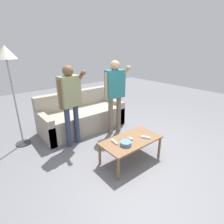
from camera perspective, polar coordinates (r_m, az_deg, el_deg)
ground_plane at (r=3.34m, az=5.79°, el=-12.85°), size 12.00×12.00×0.00m
couch at (r=4.18m, az=-9.82°, el=-1.37°), size 1.90×0.85×0.84m
coffee_table at (r=2.98m, az=6.19°, el=-9.64°), size 1.02×0.53×0.39m
snack_bowl at (r=2.78m, az=4.50°, el=-10.11°), size 0.18×0.18×0.06m
game_remote_nunchuk at (r=2.94m, az=6.00°, el=-8.51°), size 0.06×0.09×0.05m
floor_lamp at (r=3.56m, az=-31.00°, el=14.26°), size 0.36×0.36×1.85m
player_left at (r=3.28m, az=-13.42°, el=4.62°), size 0.48×0.33×1.53m
player_right at (r=3.71m, az=0.96°, el=7.39°), size 0.46×0.40×1.57m
game_remote_wand_near at (r=2.84m, az=0.84°, el=-9.66°), size 0.06×0.16×0.03m
game_remote_wand_far at (r=3.03m, az=10.83°, el=-8.07°), size 0.10×0.15×0.03m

